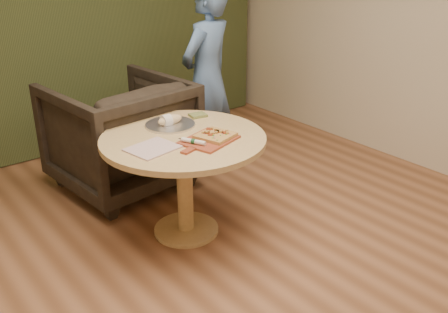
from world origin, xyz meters
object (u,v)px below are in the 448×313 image
object	(u,v)px
serving_tray	(170,125)
person_standing	(207,78)
bread_roll	(169,120)
armchair	(119,129)
cutlery_roll	(193,141)
pizza_paddle	(208,141)
pedestal_table	(184,155)
flatbread_pizza	(215,135)

from	to	relation	value
serving_tray	person_standing	bearing A→B (deg)	38.19
serving_tray	bread_roll	size ratio (longest dim) A/B	1.84
bread_roll	armchair	xyz separation A→B (m)	(-0.04, 0.73, -0.28)
serving_tray	armchair	distance (m)	0.77
cutlery_roll	person_standing	xyz separation A→B (m)	(0.89, 1.04, 0.05)
pizza_paddle	pedestal_table	bearing A→B (deg)	95.76
pedestal_table	armchair	distance (m)	0.96
cutlery_roll	serving_tray	distance (m)	0.42
pedestal_table	flatbread_pizza	distance (m)	0.28
cutlery_roll	armchair	xyz separation A→B (m)	(0.04, 1.14, -0.26)
serving_tray	pizza_paddle	bearing A→B (deg)	-86.08
pedestal_table	bread_roll	size ratio (longest dim) A/B	5.84
serving_tray	armchair	xyz separation A→B (m)	(-0.04, 0.73, -0.24)
bread_roll	armchair	world-z (taller)	armchair
pedestal_table	cutlery_roll	size ratio (longest dim) A/B	5.98
pedestal_table	bread_roll	bearing A→B (deg)	80.71
serving_tray	bread_roll	distance (m)	0.04
flatbread_pizza	serving_tray	size ratio (longest dim) A/B	0.77
pedestal_table	flatbread_pizza	xyz separation A→B (m)	(0.14, -0.17, 0.17)
pedestal_table	serving_tray	xyz separation A→B (m)	(0.05, 0.23, 0.15)
flatbread_pizza	person_standing	bearing A→B (deg)	55.66
pedestal_table	bread_roll	xyz separation A→B (m)	(0.04, 0.23, 0.18)
pedestal_table	armchair	size ratio (longest dim) A/B	1.09
pizza_paddle	flatbread_pizza	distance (m)	0.07
bread_roll	serving_tray	bearing A→B (deg)	0.00
pizza_paddle	cutlery_roll	world-z (taller)	cutlery_roll
flatbread_pizza	person_standing	world-z (taller)	person_standing
person_standing	serving_tray	bearing A→B (deg)	19.59
flatbread_pizza	pizza_paddle	bearing A→B (deg)	-174.64
pedestal_table	person_standing	bearing A→B (deg)	45.43
flatbread_pizza	armchair	size ratio (longest dim) A/B	0.26
pizza_paddle	person_standing	distance (m)	1.30
flatbread_pizza	cutlery_roll	xyz separation A→B (m)	(-0.18, -0.00, 0.00)
person_standing	pizza_paddle	bearing A→B (deg)	34.79
pizza_paddle	bread_roll	bearing A→B (deg)	78.41
serving_tray	armchair	bearing A→B (deg)	93.48
flatbread_pizza	bread_roll	bearing A→B (deg)	104.37
cutlery_roll	armchair	world-z (taller)	armchair
flatbread_pizza	cutlery_roll	distance (m)	0.18
pizza_paddle	serving_tray	size ratio (longest dim) A/B	1.33
pedestal_table	cutlery_roll	bearing A→B (deg)	-102.65
pedestal_table	cutlery_roll	distance (m)	0.25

